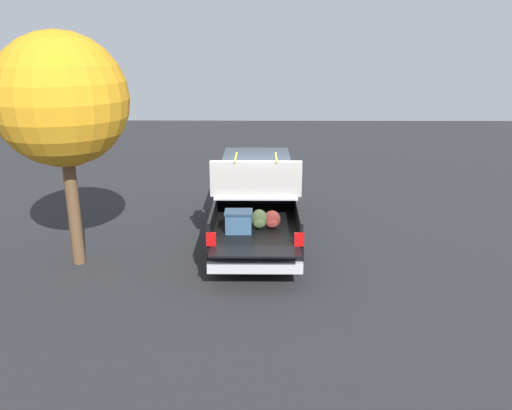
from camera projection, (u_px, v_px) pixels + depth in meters
ground_plane at (256, 239)px, 13.09m from camera, size 40.00×40.00×0.00m
pickup_truck at (256, 198)px, 13.14m from camera, size 6.05×2.09×2.23m
tree_background at (61, 101)px, 10.60m from camera, size 2.77×2.77×5.04m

